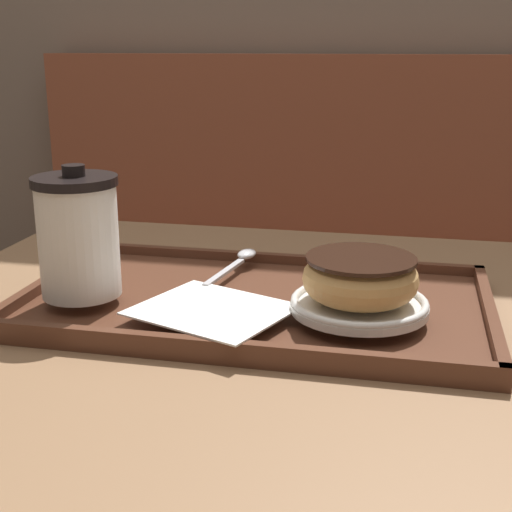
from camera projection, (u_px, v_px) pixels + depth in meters
booth_bench at (312, 348)px, 1.73m from camera, size 1.41×0.44×1.00m
cafe_table at (264, 462)px, 0.83m from camera, size 0.86×0.78×0.73m
serving_tray at (256, 304)px, 0.81m from camera, size 0.52×0.30×0.02m
napkin_paper at (212, 310)px, 0.74m from camera, size 0.18×0.17×0.00m
coffee_cup_front at (78, 236)px, 0.77m from camera, size 0.09×0.09×0.14m
plate_with_chocolate_donut at (359, 304)px, 0.74m from camera, size 0.14×0.14×0.01m
donut_chocolate_glazed at (360, 277)px, 0.73m from camera, size 0.12×0.12×0.04m
spoon at (241, 259)px, 0.90m from camera, size 0.04×0.14×0.01m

